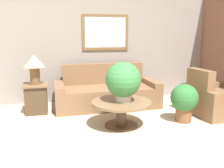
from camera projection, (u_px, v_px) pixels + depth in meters
name	position (u px, v px, depth m)	size (l,w,h in m)	color
ground_plane	(166.00, 164.00, 2.90)	(20.00, 20.00, 0.00)	#BCAD93
wall_back	(108.00, 42.00, 5.59)	(6.66, 0.09, 2.60)	gray
couch_main	(106.00, 93.00, 5.19)	(2.10, 0.90, 0.86)	brown
armchair	(214.00, 100.00, 4.68)	(1.02, 1.04, 0.86)	brown
coffee_table	(121.00, 108.00, 4.04)	(0.97, 0.97, 0.42)	#4C3823
side_table	(36.00, 98.00, 4.74)	(0.47, 0.47, 0.56)	#4C3823
table_lamp	(34.00, 64.00, 4.61)	(0.40, 0.40, 0.55)	brown
potted_plant_on_table	(123.00, 81.00, 3.95)	(0.57, 0.57, 0.64)	beige
potted_plant_floor	(184.00, 100.00, 4.24)	(0.47, 0.47, 0.66)	brown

